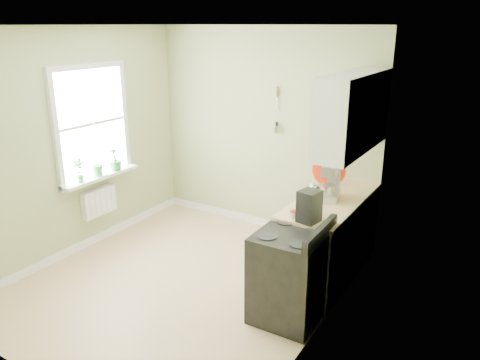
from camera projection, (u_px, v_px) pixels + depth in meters
The scene contains 21 objects.
floor at pixel (184, 282), 5.19m from camera, with size 3.20×3.60×0.02m, color tan.
ceiling at pixel (172, 24), 4.33m from camera, with size 3.20×3.60×0.02m, color white.
wall_back at pixel (264, 131), 6.22m from camera, with size 3.20×0.02×2.70m, color #A8B179.
wall_left at pixel (72, 144), 5.56m from camera, with size 0.02×3.60×2.70m, color #A8B179.
wall_right at pixel (328, 193), 3.96m from camera, with size 0.02×3.60×2.70m, color #A8B179.
base_cabinets at pixel (330, 239), 5.21m from camera, with size 0.60×1.60×0.87m, color white.
countertop at pixel (331, 200), 5.07m from camera, with size 0.64×1.60×0.04m, color beige.
upper_cabinets at pixel (353, 112), 4.78m from camera, with size 0.35×1.40×0.80m, color white.
window at pixel (92, 124), 5.72m from camera, with size 0.06×1.14×1.44m.
window_sill at pixel (101, 176), 5.90m from camera, with size 0.18×1.14×0.04m, color white.
radiator at pixel (99, 202), 5.98m from camera, with size 0.12×0.50×0.35m, color white.
wall_utensils at pixel (277, 117), 6.03m from camera, with size 0.02×0.14×0.58m.
stove at pixel (291, 274), 4.45m from camera, with size 0.65×0.73×1.00m.
stand_mixer at pixel (330, 182), 5.02m from camera, with size 0.28×0.39×0.43m.
kettle at pixel (312, 191), 5.00m from camera, with size 0.19×0.11×0.19m.
coffee_maker at pixel (309, 207), 4.44m from camera, with size 0.21×0.22×0.31m.
red_tray at pixel (329, 170), 5.41m from camera, with size 0.39×0.39×0.02m, color red.
jar at pixel (294, 214), 4.55m from camera, with size 0.07×0.07×0.08m.
plant_a at pixel (79, 170), 5.58m from camera, with size 0.16×0.11×0.30m, color #256E2B.
plant_b at pixel (98, 163), 5.81m from camera, with size 0.18×0.14×0.32m, color #256E2B.
plant_c at pixel (115, 159), 6.04m from camera, with size 0.17×0.17×0.30m, color #256E2B.
Camera 1 is at (2.92, -3.56, 2.71)m, focal length 35.00 mm.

